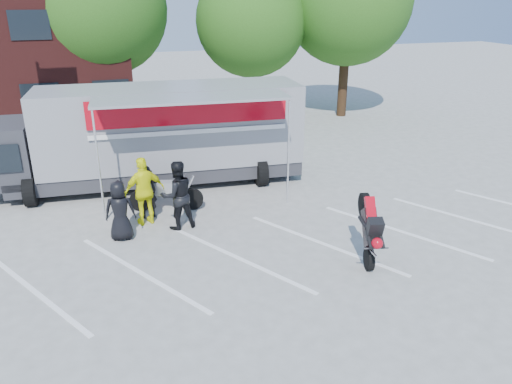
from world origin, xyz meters
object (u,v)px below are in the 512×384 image
tree_right (348,1)px  tree_left (101,9)px  stunt_bike_rider (362,257)px  parked_motorcycle (167,210)px  tree_mid (251,21)px  spectator_hivis (145,191)px  transporter_truck (161,183)px  spectator_leather_a (120,211)px  spectator_leather_c (177,195)px  spectator_leather_b (147,192)px

tree_right → tree_left: bearing=172.9°
stunt_bike_rider → tree_right: bearing=79.5°
parked_motorcycle → tree_mid: bearing=-15.1°
tree_right → spectator_hivis: tree_right is taller
tree_mid → parked_motorcycle: (-6.02, -10.45, -4.94)m
tree_left → stunt_bike_rider: size_ratio=4.57×
parked_motorcycle → tree_left: bearing=19.8°
transporter_truck → spectator_leather_a: 4.36m
spectator_leather_c → spectator_hivis: (-0.84, 0.56, 0.01)m
tree_left → spectator_leather_b: tree_left is taller
parked_motorcycle → spectator_leather_a: size_ratio=1.38×
parked_motorcycle → stunt_bike_rider: size_ratio=1.21×
tree_right → spectator_leather_b: bearing=-138.4°
tree_left → parked_motorcycle: 12.77m
tree_mid → spectator_leather_a: bearing=-121.8°
tree_right → spectator_leather_b: 16.36m
spectator_hivis → stunt_bike_rider: bearing=130.6°
tree_mid → spectator_leather_b: size_ratio=4.72×
tree_mid → spectator_hivis: bearing=-120.9°
spectator_leather_b → spectator_hivis: bearing=71.3°
transporter_truck → tree_left: bearing=100.9°
tree_left → spectator_leather_a: tree_left is taller
tree_left → spectator_leather_a: bearing=-92.1°
spectator_leather_b → spectator_leather_c: bearing=120.6°
tree_mid → spectator_leather_a: (-7.47, -12.04, -4.11)m
tree_left → spectator_leather_b: 12.76m
tree_mid → tree_right: (5.00, -0.50, 0.93)m
tree_left → tree_right: bearing=-7.1°
tree_right → spectator_leather_a: size_ratio=5.49×
stunt_bike_rider → spectator_leather_a: 6.44m
transporter_truck → parked_motorcycle: 2.39m
transporter_truck → parked_motorcycle: (-0.13, -2.39, 0.00)m
spectator_leather_a → spectator_hivis: spectator_hivis is taller
spectator_leather_b → transporter_truck: bearing=-111.9°
spectator_leather_b → spectator_hivis: (-0.09, -0.42, 0.19)m
transporter_truck → spectator_leather_b: (-0.74, -2.77, 0.81)m
tree_mid → parked_motorcycle: 13.04m
parked_motorcycle → spectator_leather_b: (-0.61, -0.38, 0.81)m
tree_mid → spectator_leather_b: bearing=-121.5°
tree_left → tree_right: 12.10m
tree_left → spectator_leather_c: tree_left is taller
spectator_leather_a → spectator_leather_b: 1.47m
transporter_truck → spectator_leather_a: (-1.57, -3.98, 0.83)m
stunt_bike_rider → spectator_leather_b: (-4.85, 4.13, 0.81)m
spectator_leather_a → tree_left: bearing=-84.1°
stunt_bike_rider → spectator_hivis: bearing=157.7°
tree_mid → spectator_leather_b: 13.36m
tree_right → transporter_truck: 14.50m
parked_motorcycle → spectator_leather_a: spectator_leather_a is taller
spectator_leather_c → tree_mid: bearing=-125.7°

